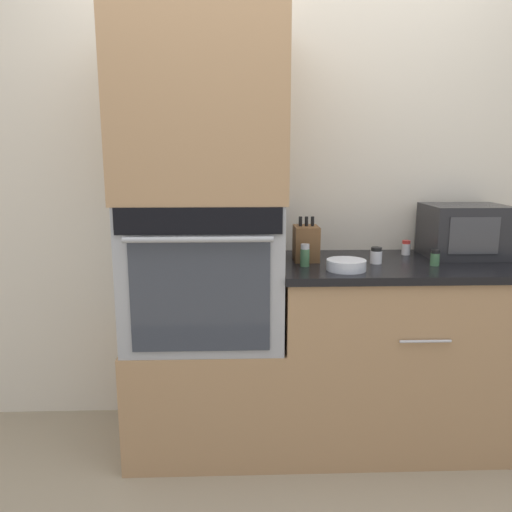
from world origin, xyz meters
The scene contains 13 objects.
ground_plane centered at (0.00, 0.00, 0.00)m, with size 12.00×12.00×0.00m, color gray.
wall_back centered at (0.00, 0.63, 1.25)m, with size 8.00×0.05×2.50m.
oven_cabinet_base centered at (-0.36, 0.30, 0.27)m, with size 0.72×0.60×0.55m.
wall_oven centered at (-0.36, 0.30, 0.87)m, with size 0.70×0.64×0.64m.
oven_cabinet_upper centered at (-0.36, 0.30, 1.60)m, with size 0.72×0.60×0.81m.
counter_unit centered at (0.58, 0.30, 0.45)m, with size 1.19×0.63×0.90m.
microwave centered at (0.91, 0.42, 1.03)m, with size 0.38×0.31×0.26m.
knife_block centered at (0.12, 0.35, 0.98)m, with size 0.11×0.15×0.21m.
bowl centered at (0.27, 0.13, 0.92)m, with size 0.17×0.17×0.05m.
condiment_jar_near centered at (0.43, 0.27, 0.94)m, with size 0.05×0.05×0.08m.
condiment_jar_mid centered at (0.69, 0.21, 0.94)m, with size 0.04×0.04×0.07m.
condiment_jar_far centered at (0.10, 0.22, 0.95)m, with size 0.04×0.04×0.10m.
condiment_jar_back centered at (0.64, 0.47, 0.94)m, with size 0.04×0.04×0.07m.
Camera 1 is at (-0.20, -1.97, 1.39)m, focal length 35.00 mm.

